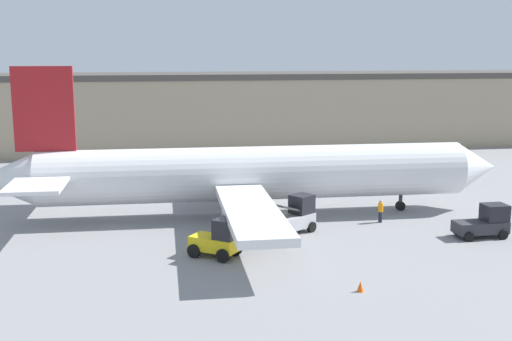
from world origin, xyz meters
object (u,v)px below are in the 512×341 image
at_px(airplane, 244,174).
at_px(safety_cone_near, 360,286).
at_px(belt_loader_truck, 296,216).
at_px(pushback_tug, 218,240).
at_px(ground_crew_worker, 381,210).
at_px(baggage_tug, 485,222).

relative_size(airplane, safety_cone_near, 70.03).
bearing_deg(belt_loader_truck, safety_cone_near, -121.49).
bearing_deg(airplane, pushback_tug, -106.03).
relative_size(ground_crew_worker, belt_loader_truck, 0.48).
distance_m(baggage_tug, safety_cone_near, 13.73).
bearing_deg(ground_crew_worker, pushback_tug, 162.89).
distance_m(airplane, belt_loader_truck, 5.95).
bearing_deg(ground_crew_worker, safety_cone_near, -157.37).
bearing_deg(airplane, safety_cone_near, -76.02).
relative_size(airplane, pushback_tug, 11.82).
relative_size(pushback_tug, safety_cone_near, 5.92).
relative_size(ground_crew_worker, pushback_tug, 0.50).
relative_size(belt_loader_truck, pushback_tug, 1.03).
bearing_deg(belt_loader_truck, baggage_tug, -50.16).
height_order(belt_loader_truck, safety_cone_near, belt_loader_truck).
xyz_separation_m(baggage_tug, pushback_tug, (-17.65, -1.11, 0.10)).
bearing_deg(airplane, baggage_tug, -27.09).
bearing_deg(baggage_tug, pushback_tug, -177.09).
relative_size(baggage_tug, safety_cone_near, 6.27).
height_order(airplane, belt_loader_truck, airplane).
xyz_separation_m(ground_crew_worker, baggage_tug, (5.39, -4.65, 0.11)).
height_order(airplane, safety_cone_near, airplane).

